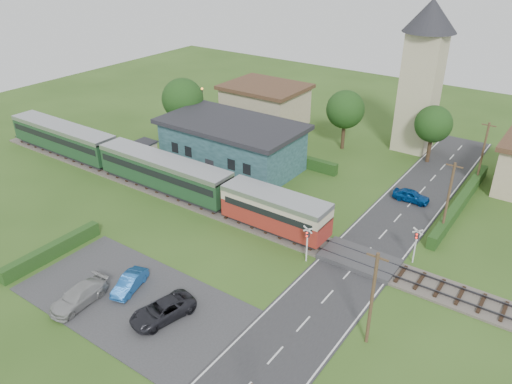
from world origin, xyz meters
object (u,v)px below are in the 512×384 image
Objects in this scene: train at (142,164)px; pedestrian_far at (151,159)px; car_park_silver at (79,296)px; pedestrian_near at (248,188)px; equipment_hut at (145,152)px; car_park_blue at (130,283)px; crossing_signal_far at (416,240)px; car_on_road at (411,196)px; car_park_dark at (163,310)px; station_building at (232,144)px; church_tower at (424,66)px; house_west at (265,104)px; crossing_signal_near at (307,239)px.

pedestrian_far is (-1.91, 2.95, -0.92)m from train.
car_park_silver is 2.60× the size of pedestrian_near.
car_park_blue is (15.49, -16.46, -1.08)m from equipment_hut.
crossing_signal_far reaches higher than pedestrian_near.
crossing_signal_far is 2.03× the size of pedestrian_far.
car_on_road is 27.73m from car_park_dark.
train is (-5.01, -8.99, -0.52)m from station_building.
car_park_dark is at bearing -27.21° from car_park_blue.
crossing_signal_far is at bearing -73.85° from pedestrian_far.
equipment_hut is at bearing -135.25° from church_tower.
pedestrian_far is at bearing 178.95° from crossing_signal_far.
pedestrian_far is at bearing 115.67° from car_park_blue.
crossing_signal_near is (21.40, -25.41, -0.65)m from house_west.
church_tower is 4.92× the size of car_on_road.
car_on_road is (3.42, 14.82, -1.48)m from crossing_signal_near.
car_park_silver is at bearing -56.87° from train.
crossing_signal_far is 17.29m from pedestrian_near.
house_west is 3.02× the size of car_on_road.
equipment_hut is 0.14× the size of church_tower.
house_west is 6.17× the size of pedestrian_near.
house_west is at bearing 127.69° from car_park_dark.
house_west is 27.07m from car_on_road.
car_park_blue is 21.70m from pedestrian_far.
church_tower is at bearing -26.37° from pedestrian_far.
crossing_signal_far reaches higher than car_on_road.
station_building is 4.47× the size of car_on_road.
car_park_silver is (-10.65, -14.09, -1.40)m from crossing_signal_near.
car_on_road is 28.49m from car_park_blue.
church_tower is 41.35m from car_park_dark.
car_on_road is at bearing -23.09° from house_west.
church_tower reaches higher than station_building.
car_park_silver is at bearing -144.76° from car_park_dark.
house_west is 22.79m from pedestrian_near.
equipment_hut reaches higher than pedestrian_near.
crossing_signal_far is (7.20, 4.80, 0.00)m from crossing_signal_near.
station_building reaches higher than crossing_signal_near.
church_tower is 3.86× the size of car_park_silver.
crossing_signal_far reaches higher than car_park_blue.
crossing_signal_near is at bearing 140.85° from pedestrian_near.
pedestrian_near is at bearing 16.16° from train.
train is 9.29× the size of car_park_dark.
crossing_signal_far is at bearing 4.78° from train.
car_park_silver is at bearing -129.71° from pedestrian_far.
car_park_silver reaches higher than car_on_road.
pedestrian_near is (0.60, 19.79, 0.58)m from car_park_silver.
car_on_road is 0.79× the size of car_park_silver.
car_on_road is (24.82, -10.58, -2.13)m from house_west.
car_on_road reaches higher than car_park_blue.
crossing_signal_near is (1.40, -28.41, -8.08)m from church_tower.
pedestrian_far is (-30.52, 0.56, -0.88)m from crossing_signal_far.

